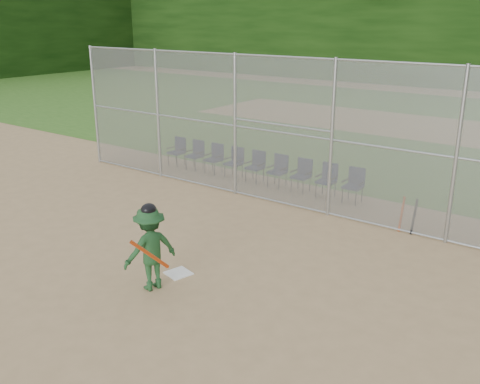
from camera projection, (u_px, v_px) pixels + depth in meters
The scene contains 17 objects.
ground at pixel (166, 276), 10.64m from camera, with size 100.00×100.00×0.00m, color tan.
grass_strip at pixel (440, 129), 24.44m from camera, with size 100.00×100.00×0.00m, color #37691F.
dirt_patch_far at pixel (440, 129), 24.43m from camera, with size 24.00×24.00×0.00m, color tan.
backstop_fence at pixel (297, 132), 13.82m from camera, with size 16.09×0.09×4.00m.
treeline at pixel (467, 3), 24.25m from camera, with size 81.00×60.00×11.00m.
home_plate at pixel (178, 273), 10.73m from camera, with size 0.46×0.46×0.02m, color white.
batter_at_plate at pixel (150, 248), 9.93m from camera, with size 1.07×1.28×1.71m.
spare_bats at pixel (408, 215), 12.71m from camera, with size 0.36×0.27×0.84m.
chair_0 at pixel (176, 152), 18.38m from camera, with size 0.54×0.52×0.96m, color #101B3A, non-canonical shape.
chair_1 at pixel (194, 155), 17.92m from camera, with size 0.54×0.52×0.96m, color #101B3A, non-canonical shape.
chair_2 at pixel (213, 159), 17.46m from camera, with size 0.54×0.52×0.96m, color #101B3A, non-canonical shape.
chair_3 at pixel (233, 163), 17.00m from camera, with size 0.54×0.52×0.96m, color #101B3A, non-canonical shape.
chair_4 at pixel (255, 167), 16.54m from camera, with size 0.54×0.52×0.96m, color #101B3A, non-canonical shape.
chair_5 at pixel (277, 171), 16.08m from camera, with size 0.54×0.52×0.96m, color #101B3A, non-canonical shape.
chair_6 at pixel (301, 176), 15.62m from camera, with size 0.54×0.52×0.96m, color #101B3A, non-canonical shape.
chair_7 at pixel (326, 181), 15.16m from camera, with size 0.54×0.52×0.96m, color #101B3A, non-canonical shape.
chair_8 at pixel (353, 186), 14.69m from camera, with size 0.54×0.52×0.96m, color #101B3A, non-canonical shape.
Camera 1 is at (6.85, -6.86, 4.93)m, focal length 40.00 mm.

